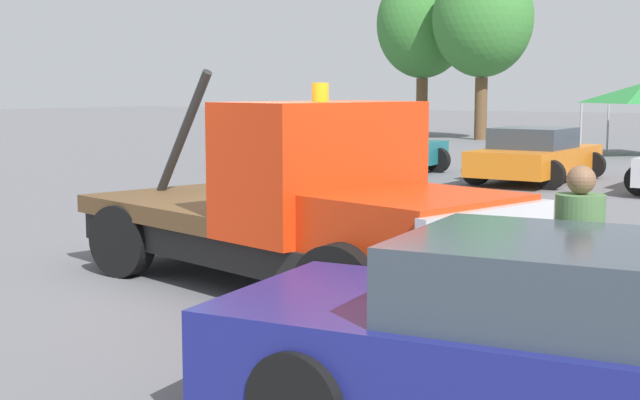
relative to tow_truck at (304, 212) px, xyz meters
The scene contains 9 objects.
ground_plane 0.98m from the tow_truck, 166.44° to the left, with size 160.00×160.00×0.00m, color slate.
tow_truck is the anchor object (origin of this frame).
foreground_car 4.89m from the tow_truck, 32.66° to the right, with size 5.45×2.45×1.34m.
person_near_truck 3.73m from the tow_truck, 21.28° to the right, with size 0.38×0.38×1.69m.
parked_car_olive 16.57m from the tow_truck, 125.00° to the left, with size 2.78×4.91×1.34m.
parked_car_teal 13.58m from the tow_truck, 115.27° to the left, with size 2.77×4.85×1.34m.
parked_car_orange 13.22m from the tow_truck, 98.65° to the left, with size 2.53×4.55×1.34m.
tree_left 31.65m from the tow_truck, 109.43° to the left, with size 4.47×4.47×7.98m.
tree_right 34.62m from the tow_truck, 114.48° to the left, with size 4.48×4.48×8.00m.
Camera 1 is at (5.83, -8.17, 2.27)m, focal length 50.00 mm.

